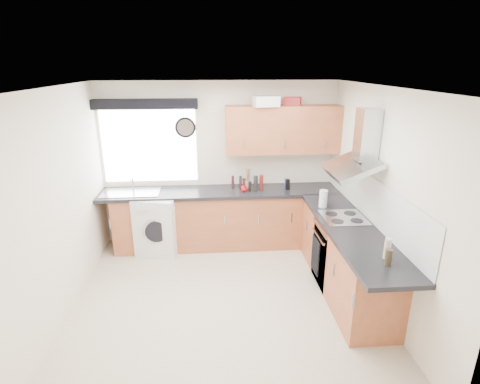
{
  "coord_description": "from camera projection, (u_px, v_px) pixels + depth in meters",
  "views": [
    {
      "loc": [
        -0.12,
        -3.87,
        2.73
      ],
      "look_at": [
        0.25,
        0.85,
        1.1
      ],
      "focal_mm": 28.0,
      "sensor_mm": 36.0,
      "label": 1
    }
  ],
  "objects": [
    {
      "name": "ground_plane",
      "position": [
        225.0,
        301.0,
        4.54
      ],
      "size": [
        3.6,
        3.6,
        0.0
      ],
      "primitive_type": "plane",
      "color": "beige"
    },
    {
      "name": "ceiling",
      "position": [
        222.0,
        88.0,
        3.73
      ],
      "size": [
        3.6,
        3.6,
        0.02
      ],
      "primitive_type": "cube",
      "color": "white",
      "rests_on": "wall_back"
    },
    {
      "name": "wall_back",
      "position": [
        219.0,
        164.0,
        5.83
      ],
      "size": [
        3.6,
        0.02,
        2.5
      ],
      "primitive_type": "cube",
      "color": "silver",
      "rests_on": "ground_plane"
    },
    {
      "name": "wall_front",
      "position": [
        233.0,
        303.0,
        2.44
      ],
      "size": [
        3.6,
        0.02,
        2.5
      ],
      "primitive_type": "cube",
      "color": "silver",
      "rests_on": "ground_plane"
    },
    {
      "name": "wall_left",
      "position": [
        56.0,
        209.0,
        4.0
      ],
      "size": [
        0.02,
        3.6,
        2.5
      ],
      "primitive_type": "cube",
      "color": "silver",
      "rests_on": "ground_plane"
    },
    {
      "name": "wall_right",
      "position": [
        381.0,
        200.0,
        4.27
      ],
      "size": [
        0.02,
        3.6,
        2.5
      ],
      "primitive_type": "cube",
      "color": "silver",
      "rests_on": "ground_plane"
    },
    {
      "name": "window",
      "position": [
        150.0,
        146.0,
        5.65
      ],
      "size": [
        1.4,
        0.02,
        1.1
      ],
      "primitive_type": "cube",
      "color": "silver",
      "rests_on": "wall_back"
    },
    {
      "name": "window_blind",
      "position": [
        145.0,
        104.0,
        5.36
      ],
      "size": [
        1.5,
        0.18,
        0.14
      ],
      "primitive_type": "cube",
      "color": "black",
      "rests_on": "wall_back"
    },
    {
      "name": "splashback",
      "position": [
        369.0,
        197.0,
        4.57
      ],
      "size": [
        0.01,
        3.0,
        0.54
      ],
      "primitive_type": "cube",
      "color": "white",
      "rests_on": "wall_right"
    },
    {
      "name": "base_cab_back",
      "position": [
        214.0,
        219.0,
        5.82
      ],
      "size": [
        3.0,
        0.58,
        0.86
      ],
      "primitive_type": "cube",
      "color": "brown",
      "rests_on": "ground_plane"
    },
    {
      "name": "base_cab_corner",
      "position": [
        315.0,
        217.0,
        5.93
      ],
      "size": [
        0.6,
        0.6,
        0.86
      ],
      "primitive_type": "cube",
      "color": "brown",
      "rests_on": "ground_plane"
    },
    {
      "name": "base_cab_right",
      "position": [
        345.0,
        258.0,
        4.66
      ],
      "size": [
        0.58,
        2.1,
        0.86
      ],
      "primitive_type": "cube",
      "color": "brown",
      "rests_on": "ground_plane"
    },
    {
      "name": "worktop_back",
      "position": [
        220.0,
        192.0,
        5.67
      ],
      "size": [
        3.6,
        0.62,
        0.05
      ],
      "primitive_type": "cube",
      "color": "black",
      "rests_on": "base_cab_back"
    },
    {
      "name": "worktop_right",
      "position": [
        352.0,
        230.0,
        4.37
      ],
      "size": [
        0.62,
        2.42,
        0.05
      ],
      "primitive_type": "cube",
      "color": "black",
      "rests_on": "base_cab_right"
    },
    {
      "name": "sink",
      "position": [
        131.0,
        190.0,
        5.55
      ],
      "size": [
        0.84,
        0.46,
        0.1
      ],
      "primitive_type": null,
      "color": "#A7B1B6",
      "rests_on": "worktop_back"
    },
    {
      "name": "oven",
      "position": [
        340.0,
        253.0,
        4.8
      ],
      "size": [
        0.56,
        0.58,
        0.85
      ],
      "primitive_type": "cube",
      "color": "black",
      "rests_on": "ground_plane"
    },
    {
      "name": "hob_plate",
      "position": [
        344.0,
        218.0,
        4.64
      ],
      "size": [
        0.52,
        0.52,
        0.01
      ],
      "primitive_type": "cube",
      "color": "#A7B1B6",
      "rests_on": "worktop_right"
    },
    {
      "name": "extractor_hood",
      "position": [
        359.0,
        150.0,
        4.37
      ],
      "size": [
        0.52,
        0.78,
        0.66
      ],
      "primitive_type": null,
      "color": "#A7B1B6",
      "rests_on": "wall_right"
    },
    {
      "name": "upper_cabinets",
      "position": [
        283.0,
        129.0,
        5.56
      ],
      "size": [
        1.7,
        0.35,
        0.7
      ],
      "primitive_type": "cube",
      "color": "brown",
      "rests_on": "wall_back"
    },
    {
      "name": "washing_machine",
      "position": [
        159.0,
        223.0,
        5.65
      ],
      "size": [
        0.71,
        0.69,
        0.88
      ],
      "primitive_type": "cube",
      "rotation": [
        0.0,
        0.0,
        -0.21
      ],
      "color": "silver",
      "rests_on": "ground_plane"
    },
    {
      "name": "wall_clock",
      "position": [
        185.0,
        128.0,
        5.59
      ],
      "size": [
        0.31,
        0.04,
        0.31
      ],
      "primitive_type": "cylinder",
      "rotation": [
        1.57,
        0.0,
        0.0
      ],
      "color": "black",
      "rests_on": "wall_back"
    },
    {
      "name": "casserole",
      "position": [
        266.0,
        101.0,
        5.3
      ],
      "size": [
        0.38,
        0.3,
        0.15
      ],
      "primitive_type": "cube",
      "rotation": [
        0.0,
        0.0,
        0.15
      ],
      "color": "silver",
      "rests_on": "upper_cabinets"
    },
    {
      "name": "storage_box",
      "position": [
        292.0,
        101.0,
        5.53
      ],
      "size": [
        0.3,
        0.27,
        0.11
      ],
      "primitive_type": "cube",
      "rotation": [
        0.0,
        0.0,
        -0.34
      ],
      "color": "#B02D30",
      "rests_on": "upper_cabinets"
    },
    {
      "name": "utensil_pot",
      "position": [
        248.0,
        185.0,
        5.72
      ],
      "size": [
        0.11,
        0.11,
        0.13
      ],
      "primitive_type": "cylinder",
      "rotation": [
        0.0,
        0.0,
        -0.23
      ],
      "color": "#736856",
      "rests_on": "worktop_back"
    },
    {
      "name": "kitchen_roll",
      "position": [
        323.0,
        199.0,
        4.97
      ],
      "size": [
        0.13,
        0.13,
        0.23
      ],
      "primitive_type": "cylinder",
      "rotation": [
        0.0,
        0.0,
        -0.24
      ],
      "color": "silver",
      "rests_on": "worktop_right"
    },
    {
      "name": "tomato_cluster",
      "position": [
        245.0,
        188.0,
        5.63
      ],
      "size": [
        0.2,
        0.2,
        0.07
      ],
      "primitive_type": null,
      "rotation": [
        0.0,
        0.0,
        -0.26
      ],
      "color": "#BB0306",
      "rests_on": "worktop_back"
    },
    {
      "name": "jar_0",
      "position": [
        250.0,
        186.0,
        5.59
      ],
      "size": [
        0.05,
        0.05,
        0.15
      ],
      "primitive_type": "cylinder",
      "color": "black",
      "rests_on": "worktop_back"
    },
    {
      "name": "jar_1",
      "position": [
        256.0,
        184.0,
        5.6
      ],
      "size": [
        0.07,
        0.07,
        0.23
      ],
      "primitive_type": "cylinder",
      "color": "black",
      "rests_on": "worktop_back"
    },
    {
      "name": "jar_2",
      "position": [
        288.0,
        184.0,
        5.69
      ],
      "size": [
        0.06,
        0.06,
        0.16
      ],
      "primitive_type": "cylinder",
      "color": "black",
      "rests_on": "worktop_back"
    },
    {
      "name": "jar_3",
      "position": [
        287.0,
        184.0,
        5.73
      ],
      "size": [
        0.07,
        0.07,
        0.15
      ],
      "primitive_type": "cylinder",
      "color": "#161D4B",
      "rests_on": "worktop_back"
    },
    {
      "name": "jar_4",
      "position": [
        261.0,
        183.0,
        5.63
      ],
      "size": [
        0.06,
        0.06,
        0.24
      ],
      "primitive_type": "cylinder",
      "color": "#591412",
      "rests_on": "worktop_back"
    },
    {
      "name": "jar_5",
      "position": [
        233.0,
        182.0,
        5.74
      ],
      "size": [
        0.04,
        0.04,
        0.19
      ],
      "primitive_type": "cylinder",
      "color": "#381419",
      "rests_on": "worktop_back"
    },
    {
      "name": "jar_6",
      "position": [
        240.0,
        182.0,
        5.72
      ],
      "size": [
        0.04,
        0.04,
        0.2
      ],
      "primitive_type": "cylinder",
      "color": "black",
      "rests_on": "worktop_back"
    },
    {
      "name": "jar_7",
      "position": [
        244.0,
        183.0,
        5.74
      ],
      "size": [
        0.05,
        0.05,
        0.15
      ],
      "primitive_type": "cylinder",
      "color": "#3E1619",
      "rests_on": "worktop_back"
    },
    {
      "name": "bottle_0",
      "position": [
        387.0,
        249.0,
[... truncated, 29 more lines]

